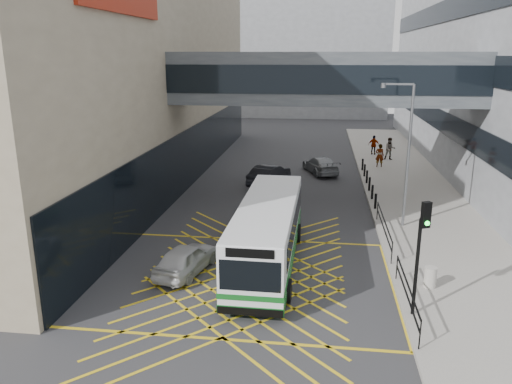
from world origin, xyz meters
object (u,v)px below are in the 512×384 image
at_px(bus, 268,231).
at_px(litter_bin, 430,277).
at_px(pedestrian_b, 390,149).
at_px(car_dark, 269,175).
at_px(traffic_light, 421,243).
at_px(car_white, 186,258).
at_px(pedestrian_c, 374,145).
at_px(street_lamp, 406,147).
at_px(car_silver, 321,164).
at_px(pedestrian_a, 380,155).

relative_size(bus, litter_bin, 12.27).
xyz_separation_m(bus, pedestrian_b, (8.00, 22.59, -0.41)).
height_order(car_dark, litter_bin, car_dark).
height_order(traffic_light, litter_bin, traffic_light).
distance_m(car_white, pedestrian_c, 28.03).
height_order(car_dark, street_lamp, street_lamp).
distance_m(bus, car_white, 3.67).
relative_size(car_silver, litter_bin, 5.34).
bearing_deg(street_lamp, traffic_light, -92.22).
relative_size(bus, pedestrian_a, 5.50).
xyz_separation_m(car_silver, pedestrian_b, (5.80, 5.03, 0.42)).
height_order(car_white, car_silver, car_silver).
distance_m(car_white, traffic_light, 9.53).
distance_m(street_lamp, pedestrian_c, 19.54).
bearing_deg(bus, pedestrian_b, 71.19).
bearing_deg(car_dark, car_white, 101.64).
bearing_deg(litter_bin, pedestrian_a, 89.13).
height_order(traffic_light, street_lamp, street_lamp).
bearing_deg(car_dark, bus, 114.70).
bearing_deg(pedestrian_a, street_lamp, 89.03).
bearing_deg(pedestrian_b, car_silver, -142.78).
height_order(street_lamp, pedestrian_c, street_lamp).
distance_m(traffic_light, pedestrian_a, 23.88).
relative_size(street_lamp, pedestrian_b, 3.91).
relative_size(car_dark, pedestrian_c, 2.66).
distance_m(bus, pedestrian_a, 20.86).
bearing_deg(car_silver, pedestrian_c, -142.70).
xyz_separation_m(car_white, pedestrian_c, (10.17, 26.11, 0.38)).
bearing_deg(car_white, car_dark, -84.20).
distance_m(car_silver, pedestrian_c, 8.60).
height_order(street_lamp, pedestrian_a, street_lamp).
relative_size(car_silver, pedestrian_a, 2.39).
height_order(car_white, traffic_light, traffic_light).
height_order(bus, car_silver, bus).
bearing_deg(litter_bin, bus, 164.76).
height_order(street_lamp, litter_bin, street_lamp).
bearing_deg(car_white, pedestrian_b, -102.05).
distance_m(street_lamp, pedestrian_a, 14.57).
bearing_deg(traffic_light, car_dark, 86.46).
distance_m(car_dark, pedestrian_c, 13.84).
relative_size(car_white, street_lamp, 0.55).
distance_m(car_silver, street_lamp, 13.27).
bearing_deg(street_lamp, pedestrian_c, 91.46).
bearing_deg(traffic_light, pedestrian_c, 62.55).
bearing_deg(pedestrian_a, litter_bin, 89.90).
distance_m(car_white, street_lamp, 12.45).
distance_m(car_dark, pedestrian_a, 10.19).
xyz_separation_m(litter_bin, pedestrian_b, (1.49, 24.36, 0.53)).
xyz_separation_m(street_lamp, pedestrian_b, (1.59, 17.08, -3.24)).
height_order(bus, litter_bin, bus).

